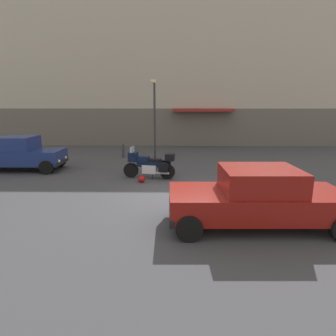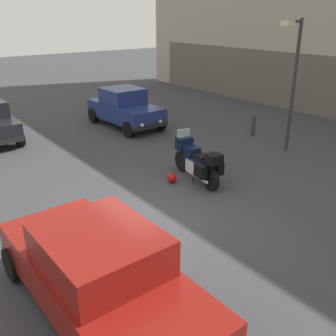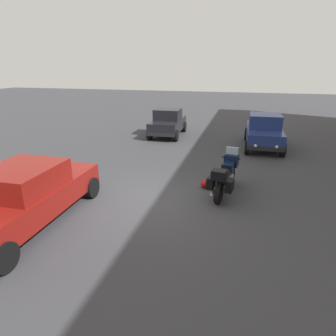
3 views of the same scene
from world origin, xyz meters
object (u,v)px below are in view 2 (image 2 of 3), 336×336
car_hatchback_near (125,108)px  car_sedan_far (100,274)px  helmet (172,178)px  bollard_curbside (253,125)px  streetlamp_curbside (292,73)px  motorcycle (197,160)px

car_hatchback_near → car_sedan_far: 11.31m
car_hatchback_near → car_sedan_far: (9.43, -6.23, -0.03)m
helmet → bollard_curbside: (-1.67, 5.46, 0.31)m
car_hatchback_near → bollard_curbside: 5.48m
car_sedan_far → bollard_curbside: bearing=117.2°
streetlamp_curbside → car_hatchback_near: bearing=-155.8°
motorcycle → helmet: size_ratio=8.04×
motorcycle → helmet: (-0.29, -0.68, -0.48)m
helmet → car_hatchback_near: bearing=160.7°
car_sedan_far → streetlamp_curbside: (-3.20, 9.04, 1.95)m
bollard_curbside → car_sedan_far: bearing=-61.9°
motorcycle → streetlamp_curbside: 4.72m
streetlamp_curbside → bollard_curbside: 3.04m
car_hatchback_near → streetlamp_curbside: (6.23, 2.80, 1.93)m
car_hatchback_near → bollard_curbside: size_ratio=4.64×
motorcycle → bollard_curbside: bearing=-58.2°
streetlamp_curbside → helmet: bearing=-92.9°
motorcycle → car_sedan_far: 5.76m
helmet → car_hatchback_near: (-5.98, 2.10, 0.67)m
helmet → streetlamp_curbside: streetlamp_curbside is taller
helmet → streetlamp_curbside: (0.25, 4.90, 2.60)m
car_hatchback_near → car_sedan_far: size_ratio=0.85×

